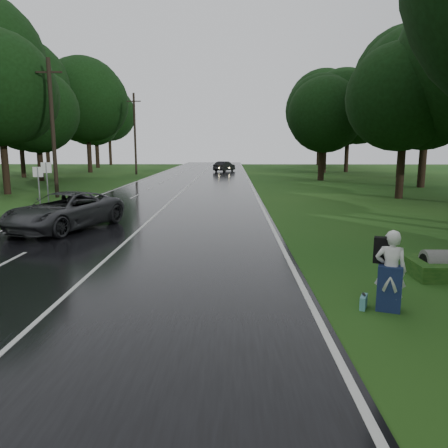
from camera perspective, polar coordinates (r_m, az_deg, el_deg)
The scene contains 17 objects.
ground at distance 12.13m, azimuth -18.41°, elevation -7.51°, with size 160.00×160.00×0.00m, color #234C16.
road at distance 31.34m, azimuth -6.33°, elevation 3.58°, with size 12.00×140.00×0.04m, color black.
lane_center at distance 31.34m, azimuth -6.33°, elevation 3.62°, with size 0.12×140.00×0.01m, color silver.
grey_car at distance 19.95m, azimuth -20.29°, elevation 1.63°, with size 2.64×5.72×1.59m, color #414246.
far_car at distance 63.34m, azimuth 0.05°, elevation 7.60°, with size 1.53×4.39×1.45m, color black.
hitchhiker at distance 10.17m, azimuth 20.99°, elevation -6.10°, with size 0.77×0.75×1.82m.
suitcase at distance 10.32m, azimuth 17.90°, elevation -9.74°, with size 0.12×0.42×0.30m, color teal.
utility_pole_mid at distance 33.26m, azimuth -21.09°, elevation 3.30°, with size 1.80×0.28×9.54m, color black, non-canonical shape.
utility_pole_far at distance 58.18m, azimuth -11.47°, elevation 6.42°, with size 1.80×0.28×10.32m, color black, non-canonical shape.
road_sign_a at distance 27.52m, azimuth -23.01°, elevation 1.88°, with size 0.58×0.10×2.43m, color white, non-canonical shape.
road_sign_b at distance 28.59m, azimuth -22.07°, elevation 2.22°, with size 0.64×0.10×2.65m, color white, non-canonical shape.
tree_left_d at distance 37.04m, azimuth -26.60°, elevation 3.54°, with size 8.89×8.89×13.90m, color black, non-canonical shape.
tree_left_e at distance 50.04m, azimuth -22.89°, elevation 5.26°, with size 7.66×7.66×11.97m, color black, non-canonical shape.
tree_left_f at distance 64.43m, azimuth -17.20°, elevation 6.52°, with size 10.73×10.73×16.77m, color black, non-canonical shape.
tree_right_d at distance 32.81m, azimuth 22.00°, elevation 3.16°, with size 7.88×7.88×12.31m, color black, non-canonical shape.
tree_right_e at distance 48.13m, azimuth 12.60°, elevation 5.64°, with size 7.51×7.51×11.73m, color black, non-canonical shape.
tree_right_f at distance 62.59m, azimuth 12.98°, elevation 6.61°, with size 9.00×9.00×14.07m, color black, non-canonical shape.
Camera 1 is at (3.99, -10.88, 3.57)m, focal length 34.70 mm.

